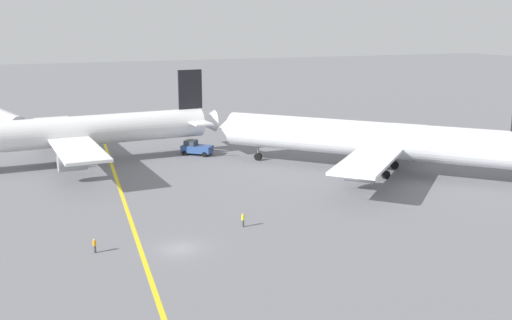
{
  "coord_description": "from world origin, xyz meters",
  "views": [
    {
      "loc": [
        -14.39,
        -58.31,
        23.61
      ],
      "look_at": [
        16.44,
        19.51,
        4.0
      ],
      "focal_mm": 41.88,
      "sensor_mm": 36.0,
      "label": 1
    }
  ],
  "objects_px": {
    "ground_crew_wing_walker_right": "(95,245)",
    "airliner_at_gate_left": "(53,134)",
    "jet_bridge": "(1,117)",
    "pushback_tug": "(196,148)",
    "airliner_being_pushed": "(373,140)",
    "ground_crew_ramp_agent_by_cones": "(243,220)"
  },
  "relations": [
    {
      "from": "ground_crew_wing_walker_right",
      "to": "airliner_at_gate_left",
      "type": "bearing_deg",
      "value": 91.85
    },
    {
      "from": "airliner_at_gate_left",
      "to": "jet_bridge",
      "type": "height_order",
      "value": "airliner_at_gate_left"
    },
    {
      "from": "pushback_tug",
      "to": "ground_crew_wing_walker_right",
      "type": "bearing_deg",
      "value": -119.0
    },
    {
      "from": "ground_crew_wing_walker_right",
      "to": "jet_bridge",
      "type": "xyz_separation_m",
      "value": [
        -10.01,
        71.5,
        3.54
      ]
    },
    {
      "from": "airliner_being_pushed",
      "to": "pushback_tug",
      "type": "xyz_separation_m",
      "value": [
        -22.6,
        22.43,
        -3.98
      ]
    },
    {
      "from": "airliner_at_gate_left",
      "to": "ground_crew_ramp_agent_by_cones",
      "type": "height_order",
      "value": "airliner_at_gate_left"
    },
    {
      "from": "airliner_being_pushed",
      "to": "jet_bridge",
      "type": "relative_size",
      "value": 1.94
    },
    {
      "from": "ground_crew_ramp_agent_by_cones",
      "to": "jet_bridge",
      "type": "bearing_deg",
      "value": 111.3
    },
    {
      "from": "airliner_at_gate_left",
      "to": "ground_crew_wing_walker_right",
      "type": "xyz_separation_m",
      "value": [
        1.35,
        -41.78,
        -4.64
      ]
    },
    {
      "from": "airliner_being_pushed",
      "to": "jet_bridge",
      "type": "xyz_separation_m",
      "value": [
        -55.4,
        52.8,
        -0.87
      ]
    },
    {
      "from": "airliner_at_gate_left",
      "to": "airliner_being_pushed",
      "type": "bearing_deg",
      "value": -26.28
    },
    {
      "from": "pushback_tug",
      "to": "ground_crew_ramp_agent_by_cones",
      "type": "bearing_deg",
      "value": -98.16
    },
    {
      "from": "airliner_at_gate_left",
      "to": "ground_crew_wing_walker_right",
      "type": "height_order",
      "value": "airliner_at_gate_left"
    },
    {
      "from": "ground_crew_wing_walker_right",
      "to": "jet_bridge",
      "type": "height_order",
      "value": "jet_bridge"
    },
    {
      "from": "ground_crew_wing_walker_right",
      "to": "ground_crew_ramp_agent_by_cones",
      "type": "xyz_separation_m",
      "value": [
        17.16,
        1.82,
        0.07
      ]
    },
    {
      "from": "airliner_at_gate_left",
      "to": "airliner_being_pushed",
      "type": "xyz_separation_m",
      "value": [
        46.75,
        -23.08,
        -0.23
      ]
    },
    {
      "from": "pushback_tug",
      "to": "ground_crew_ramp_agent_by_cones",
      "type": "xyz_separation_m",
      "value": [
        -5.64,
        -39.3,
        -0.35
      ]
    },
    {
      "from": "ground_crew_wing_walker_right",
      "to": "jet_bridge",
      "type": "bearing_deg",
      "value": 97.97
    },
    {
      "from": "ground_crew_ramp_agent_by_cones",
      "to": "airliner_at_gate_left",
      "type": "bearing_deg",
      "value": 114.86
    },
    {
      "from": "airliner_at_gate_left",
      "to": "airliner_being_pushed",
      "type": "distance_m",
      "value": 52.14
    },
    {
      "from": "ground_crew_wing_walker_right",
      "to": "ground_crew_ramp_agent_by_cones",
      "type": "bearing_deg",
      "value": 6.07
    },
    {
      "from": "airliner_being_pushed",
      "to": "ground_crew_wing_walker_right",
      "type": "bearing_deg",
      "value": -157.62
    }
  ]
}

